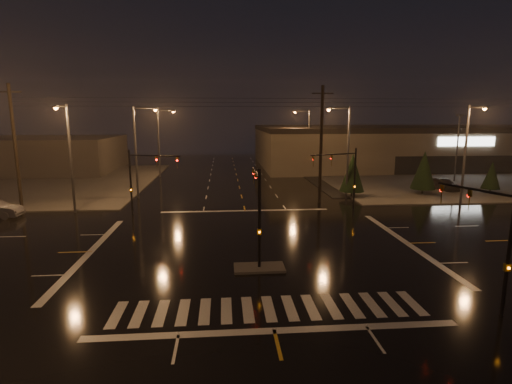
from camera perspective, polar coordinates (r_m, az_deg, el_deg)
The scene contains 26 objects.
ground at distance 27.87m, azimuth -0.29°, elevation -7.91°, with size 140.00×140.00×0.00m, color black.
sidewalk_ne at distance 65.41m, azimuth 24.65°, elevation 1.95°, with size 36.00×36.00×0.12m, color #46433E.
sidewalk_nw at distance 63.50m, azimuth -30.81°, elevation 1.18°, with size 36.00×36.00×0.12m, color #46433E.
median_island at distance 24.10m, azimuth 0.47°, elevation -10.77°, with size 3.00×1.60×0.15m, color #46433E.
crosswalk at distance 19.59m, azimuth 1.85°, elevation -16.29°, with size 15.00×2.60×0.01m, color beige.
stop_bar_near at distance 17.84m, azimuth 2.63°, elevation -19.19°, with size 16.00×0.50×0.01m, color beige.
stop_bar_far at distance 38.43m, azimuth -1.57°, elevation -2.68°, with size 16.00×0.50×0.01m, color beige.
parking_lot at distance 66.36m, azimuth 29.26°, elevation 1.65°, with size 50.00×24.00×0.08m, color black.
retail_building at distance 81.42m, azimuth 22.47°, elevation 6.33°, with size 60.20×28.30×7.20m.
commercial_block at distance 76.11m, azimuth -30.50°, elevation 4.62°, with size 30.00×18.00×5.60m, color #46403D.
signal_mast_median at distance 23.91m, azimuth 0.28°, elevation -1.72°, with size 0.25×4.59×6.00m.
signal_mast_ne at distance 38.60m, azimuth 12.72°, elevation 2.83°, with size 4.84×1.86×6.00m.
signal_mast_nw at distance 37.57m, azimuth -16.16°, elevation 2.46°, with size 4.84×1.86×6.00m.
signal_mast_se at distance 21.28m, azimuth 30.82°, elevation -4.95°, with size 1.55×3.87×6.00m.
streetlight_1 at distance 45.37m, azimuth -16.46°, elevation 6.35°, with size 2.77×0.32×10.00m.
streetlight_2 at distance 61.10m, azimuth -13.46°, elevation 7.50°, with size 2.77×0.32×10.00m.
streetlight_3 at distance 44.46m, azimuth 12.66°, elevation 6.45°, with size 2.77×0.32×10.00m.
streetlight_4 at distance 63.80m, azimuth 7.29°, elevation 7.83°, with size 2.77×0.32×10.00m.
streetlight_5 at distance 40.15m, azimuth -25.18°, elevation 5.27°, with size 0.32×2.77×10.00m.
streetlight_6 at distance 44.68m, azimuth 27.97°, elevation 5.48°, with size 0.32×2.77×10.00m.
utility_pole_0 at distance 45.08m, azimuth -31.17°, elevation 5.65°, with size 2.20×0.32×12.00m.
utility_pole_1 at distance 41.66m, azimuth 9.28°, elevation 6.75°, with size 2.20×0.32×12.00m.
conifer_0 at distance 45.65m, azimuth 13.61°, elevation 2.73°, with size 2.70×2.70×4.92m.
conifer_1 at distance 49.82m, azimuth 22.86°, elevation 2.92°, with size 2.80×2.80×5.07m.
conifer_2 at distance 53.44m, azimuth 30.61°, elevation 2.09°, with size 2.03×2.03×3.86m.
car_parked at distance 54.10m, azimuth 25.23°, elevation 1.05°, with size 1.86×4.62×1.57m, color black.
Camera 1 is at (-2.05, -26.34, 8.89)m, focal length 28.00 mm.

